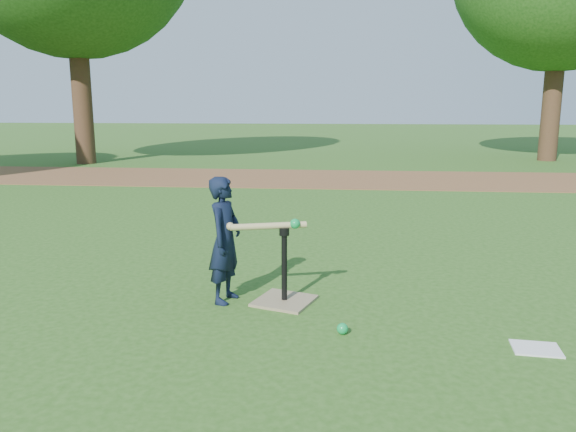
{
  "coord_description": "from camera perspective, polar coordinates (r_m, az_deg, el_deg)",
  "views": [
    {
      "loc": [
        0.82,
        -4.35,
        1.58
      ],
      "look_at": [
        0.37,
        0.23,
        0.65
      ],
      "focal_mm": 35.0,
      "sensor_mm": 36.0,
      "label": 1
    }
  ],
  "objects": [
    {
      "name": "swing_action",
      "position": [
        4.4,
        -1.82,
        -0.98
      ],
      "size": [
        0.63,
        0.22,
        0.09
      ],
      "color": "tan",
      "rests_on": "ground"
    },
    {
      "name": "batting_tee",
      "position": [
        4.55,
        -0.37,
        -7.43
      ],
      "size": [
        0.55,
        0.55,
        0.61
      ],
      "color": "#907D5B",
      "rests_on": "ground"
    },
    {
      "name": "clipboard",
      "position": [
        4.09,
        23.89,
        -12.22
      ],
      "size": [
        0.32,
        0.26,
        0.01
      ],
      "primitive_type": "cube",
      "rotation": [
        0.0,
        0.0,
        -0.09
      ],
      "color": "white",
      "rests_on": "ground"
    },
    {
      "name": "ground",
      "position": [
        4.7,
        -4.82,
        -8.25
      ],
      "size": [
        80.0,
        80.0,
        0.0
      ],
      "primitive_type": "plane",
      "color": "#285116",
      "rests_on": "ground"
    },
    {
      "name": "wiffle_ball_ground",
      "position": [
        3.99,
        5.55,
        -11.32
      ],
      "size": [
        0.08,
        0.08,
        0.08
      ],
      "primitive_type": "sphere",
      "color": "#0D9845",
      "rests_on": "ground"
    },
    {
      "name": "child",
      "position": [
        4.5,
        -6.41,
        -2.43
      ],
      "size": [
        0.32,
        0.41,
        1.02
      ],
      "primitive_type": "imported",
      "rotation": [
        0.0,
        0.0,
        1.36
      ],
      "color": "black",
      "rests_on": "ground"
    },
    {
      "name": "dirt_strip",
      "position": [
        11.99,
        1.65,
        3.85
      ],
      "size": [
        24.0,
        3.0,
        0.01
      ],
      "primitive_type": "cube",
      "color": "brown",
      "rests_on": "ground"
    }
  ]
}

